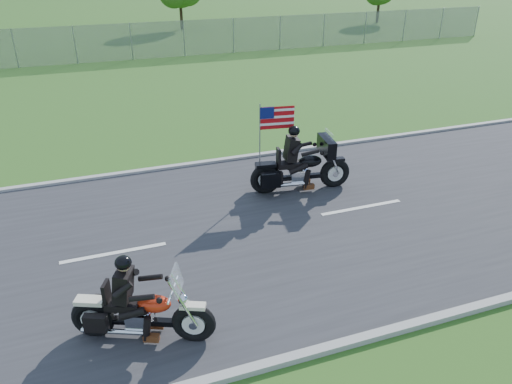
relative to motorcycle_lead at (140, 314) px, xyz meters
name	(u,v)px	position (x,y,z in m)	size (l,w,h in m)	color
ground	(206,238)	(1.79, 2.72, -0.52)	(420.00, 420.00, 0.00)	#2A5D1D
road	(206,237)	(1.79, 2.72, -0.50)	(120.00, 8.00, 0.04)	#28282B
curb_north	(170,168)	(1.79, 6.77, -0.47)	(120.00, 0.18, 0.12)	#9E9B93
curb_south	(271,364)	(1.79, -1.33, -0.47)	(120.00, 0.18, 0.12)	#9E9B93
fence	(15,49)	(-3.21, 22.72, 0.48)	(60.00, 0.03, 2.00)	gray
motorcycle_lead	(140,314)	(0.00, 0.00, 0.00)	(2.29, 1.23, 1.63)	black
motorcycle_follow	(301,169)	(4.79, 4.22, 0.11)	(2.72, 1.01, 2.28)	black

